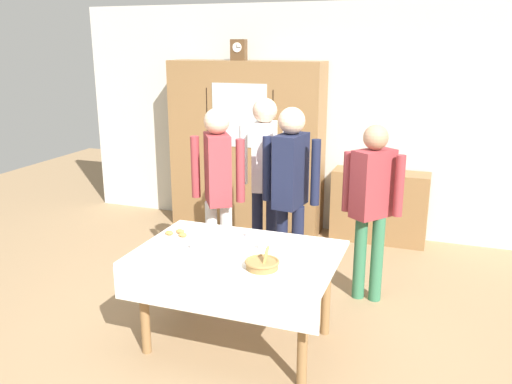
{
  "coord_description": "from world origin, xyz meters",
  "views": [
    {
      "loc": [
        1.36,
        -3.58,
        2.25
      ],
      "look_at": [
        0.0,
        0.2,
        1.11
      ],
      "focal_mm": 37.15,
      "sensor_mm": 36.0,
      "label": 1
    }
  ],
  "objects_px": {
    "tea_cup_far_left": "(196,246)",
    "spoon_mid_right": "(304,263)",
    "mantel_clock": "(239,50)",
    "person_near_right_end": "(372,197)",
    "dining_table": "(236,267)",
    "bread_basket": "(262,264)",
    "person_by_cabinet": "(265,168)",
    "bookshelf_low": "(379,207)",
    "person_beside_shelf": "(291,183)",
    "book_stack": "(382,169)",
    "spoon_back_edge": "(235,267)",
    "person_behind_table_right": "(218,181)",
    "wall_cabinet": "(246,147)",
    "tea_cup_far_right": "(251,234)",
    "tea_cup_center": "(264,246)",
    "pastry_plate": "(177,235)"
  },
  "relations": [
    {
      "from": "person_beside_shelf",
      "to": "spoon_back_edge",
      "type": "bearing_deg",
      "value": -91.62
    },
    {
      "from": "wall_cabinet",
      "to": "person_behind_table_right",
      "type": "height_order",
      "value": "wall_cabinet"
    },
    {
      "from": "book_stack",
      "to": "person_by_cabinet",
      "type": "bearing_deg",
      "value": -128.18
    },
    {
      "from": "book_stack",
      "to": "pastry_plate",
      "type": "xyz_separation_m",
      "value": [
        -1.29,
        -2.49,
        -0.09
      ]
    },
    {
      "from": "person_behind_table_right",
      "to": "mantel_clock",
      "type": "bearing_deg",
      "value": 105.12
    },
    {
      "from": "bookshelf_low",
      "to": "tea_cup_center",
      "type": "height_order",
      "value": "bookshelf_low"
    },
    {
      "from": "wall_cabinet",
      "to": "person_behind_table_right",
      "type": "distance_m",
      "value": 1.75
    },
    {
      "from": "tea_cup_far_right",
      "to": "person_by_cabinet",
      "type": "distance_m",
      "value": 1.13
    },
    {
      "from": "person_beside_shelf",
      "to": "person_by_cabinet",
      "type": "xyz_separation_m",
      "value": [
        -0.38,
        0.42,
        0.02
      ]
    },
    {
      "from": "person_behind_table_right",
      "to": "person_by_cabinet",
      "type": "bearing_deg",
      "value": 61.88
    },
    {
      "from": "wall_cabinet",
      "to": "bread_basket",
      "type": "distance_m",
      "value": 3.03
    },
    {
      "from": "wall_cabinet",
      "to": "pastry_plate",
      "type": "distance_m",
      "value": 2.48
    },
    {
      "from": "book_stack",
      "to": "spoon_back_edge",
      "type": "bearing_deg",
      "value": -102.3
    },
    {
      "from": "mantel_clock",
      "to": "person_near_right_end",
      "type": "xyz_separation_m",
      "value": [
        1.81,
        -1.47,
        -1.2
      ]
    },
    {
      "from": "pastry_plate",
      "to": "spoon_back_edge",
      "type": "bearing_deg",
      "value": -30.89
    },
    {
      "from": "book_stack",
      "to": "spoon_back_edge",
      "type": "relative_size",
      "value": 1.84
    },
    {
      "from": "dining_table",
      "to": "mantel_clock",
      "type": "relative_size",
      "value": 6.17
    },
    {
      "from": "tea_cup_far_left",
      "to": "person_near_right_end",
      "type": "bearing_deg",
      "value": 45.69
    },
    {
      "from": "tea_cup_far_left",
      "to": "pastry_plate",
      "type": "bearing_deg",
      "value": 143.89
    },
    {
      "from": "mantel_clock",
      "to": "dining_table",
      "type": "bearing_deg",
      "value": -69.09
    },
    {
      "from": "dining_table",
      "to": "bookshelf_low",
      "type": "xyz_separation_m",
      "value": [
        0.72,
        2.64,
        -0.23
      ]
    },
    {
      "from": "bookshelf_low",
      "to": "book_stack",
      "type": "bearing_deg",
      "value": 0.0
    },
    {
      "from": "dining_table",
      "to": "spoon_mid_right",
      "type": "distance_m",
      "value": 0.53
    },
    {
      "from": "dining_table",
      "to": "bookshelf_low",
      "type": "distance_m",
      "value": 2.75
    },
    {
      "from": "tea_cup_far_left",
      "to": "spoon_back_edge",
      "type": "bearing_deg",
      "value": -27.18
    },
    {
      "from": "tea_cup_far_left",
      "to": "person_behind_table_right",
      "type": "bearing_deg",
      "value": 103.4
    },
    {
      "from": "mantel_clock",
      "to": "person_by_cabinet",
      "type": "xyz_separation_m",
      "value": [
        0.73,
        -1.2,
        -1.09
      ]
    },
    {
      "from": "spoon_mid_right",
      "to": "person_behind_table_right",
      "type": "bearing_deg",
      "value": 139.37
    },
    {
      "from": "tea_cup_far_left",
      "to": "spoon_mid_right",
      "type": "xyz_separation_m",
      "value": [
        0.82,
        0.03,
        -0.02
      ]
    },
    {
      "from": "pastry_plate",
      "to": "tea_cup_far_left",
      "type": "bearing_deg",
      "value": -36.11
    },
    {
      "from": "spoon_mid_right",
      "to": "bread_basket",
      "type": "bearing_deg",
      "value": -143.36
    },
    {
      "from": "tea_cup_far_right",
      "to": "person_beside_shelf",
      "type": "bearing_deg",
      "value": 77.76
    },
    {
      "from": "wall_cabinet",
      "to": "tea_cup_far_left",
      "type": "relative_size",
      "value": 15.73
    },
    {
      "from": "wall_cabinet",
      "to": "person_by_cabinet",
      "type": "bearing_deg",
      "value": -61.67
    },
    {
      "from": "person_near_right_end",
      "to": "person_by_cabinet",
      "type": "xyz_separation_m",
      "value": [
        -1.08,
        0.28,
        0.11
      ]
    },
    {
      "from": "dining_table",
      "to": "tea_cup_far_right",
      "type": "bearing_deg",
      "value": 91.58
    },
    {
      "from": "dining_table",
      "to": "tea_cup_center",
      "type": "height_order",
      "value": "tea_cup_center"
    },
    {
      "from": "person_beside_shelf",
      "to": "person_near_right_end",
      "type": "bearing_deg",
      "value": 11.73
    },
    {
      "from": "bread_basket",
      "to": "spoon_mid_right",
      "type": "height_order",
      "value": "bread_basket"
    },
    {
      "from": "bookshelf_low",
      "to": "person_near_right_end",
      "type": "xyz_separation_m",
      "value": [
        0.1,
        -1.52,
        0.55
      ]
    },
    {
      "from": "dining_table",
      "to": "tea_cup_center",
      "type": "relative_size",
      "value": 11.4
    },
    {
      "from": "wall_cabinet",
      "to": "mantel_clock",
      "type": "xyz_separation_m",
      "value": [
        -0.09,
        -0.0,
        1.14
      ]
    },
    {
      "from": "pastry_plate",
      "to": "tea_cup_center",
      "type": "bearing_deg",
      "value": -1.64
    },
    {
      "from": "spoon_mid_right",
      "to": "person_beside_shelf",
      "type": "xyz_separation_m",
      "value": [
        -0.39,
        0.99,
        0.29
      ]
    },
    {
      "from": "person_behind_table_right",
      "to": "bread_basket",
      "type": "bearing_deg",
      "value": -53.44
    },
    {
      "from": "bookshelf_low",
      "to": "tea_cup_far_left",
      "type": "bearing_deg",
      "value": -111.06
    },
    {
      "from": "pastry_plate",
      "to": "person_beside_shelf",
      "type": "bearing_deg",
      "value": 49.78
    },
    {
      "from": "tea_cup_far_left",
      "to": "person_by_cabinet",
      "type": "bearing_deg",
      "value": 87.91
    },
    {
      "from": "bread_basket",
      "to": "tea_cup_center",
      "type": "bearing_deg",
      "value": 107.48
    },
    {
      "from": "mantel_clock",
      "to": "tea_cup_far_left",
      "type": "distance_m",
      "value": 3.05
    }
  ]
}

